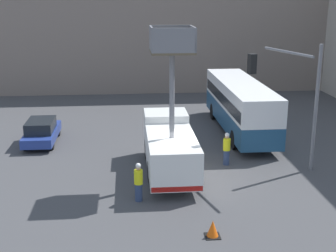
{
  "coord_description": "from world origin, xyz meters",
  "views": [
    {
      "loc": [
        -2.76,
        -20.82,
        8.71
      ],
      "look_at": [
        -0.72,
        1.96,
        2.19
      ],
      "focal_mm": 50.0,
      "sensor_mm": 36.0,
      "label": 1
    }
  ],
  "objects_px": {
    "traffic_light_pole": "(295,88)",
    "parked_car_curbside": "(42,131)",
    "road_worker_directing": "(227,149)",
    "road_worker_near_truck": "(138,182)",
    "traffic_cone_near_truck": "(213,229)",
    "utility_truck": "(170,143)",
    "city_bus": "(240,103)"
  },
  "relations": [
    {
      "from": "parked_car_curbside",
      "to": "city_bus",
      "type": "bearing_deg",
      "value": 5.79
    },
    {
      "from": "city_bus",
      "to": "traffic_light_pole",
      "type": "bearing_deg",
      "value": 167.25
    },
    {
      "from": "city_bus",
      "to": "traffic_cone_near_truck",
      "type": "bearing_deg",
      "value": 143.73
    },
    {
      "from": "road_worker_near_truck",
      "to": "road_worker_directing",
      "type": "xyz_separation_m",
      "value": [
        4.72,
        4.05,
        0.01
      ]
    },
    {
      "from": "road_worker_directing",
      "to": "traffic_light_pole",
      "type": "bearing_deg",
      "value": -27.22
    },
    {
      "from": "traffic_light_pole",
      "to": "traffic_cone_near_truck",
      "type": "bearing_deg",
      "value": -129.88
    },
    {
      "from": "utility_truck",
      "to": "parked_car_curbside",
      "type": "bearing_deg",
      "value": 142.64
    },
    {
      "from": "road_worker_directing",
      "to": "parked_car_curbside",
      "type": "distance_m",
      "value": 11.27
    },
    {
      "from": "road_worker_directing",
      "to": "parked_car_curbside",
      "type": "height_order",
      "value": "road_worker_directing"
    },
    {
      "from": "road_worker_directing",
      "to": "city_bus",
      "type": "bearing_deg",
      "value": 70.56
    },
    {
      "from": "utility_truck",
      "to": "parked_car_curbside",
      "type": "relative_size",
      "value": 1.69
    },
    {
      "from": "traffic_light_pole",
      "to": "road_worker_directing",
      "type": "height_order",
      "value": "traffic_light_pole"
    },
    {
      "from": "utility_truck",
      "to": "traffic_cone_near_truck",
      "type": "bearing_deg",
      "value": -81.3
    },
    {
      "from": "road_worker_near_truck",
      "to": "traffic_cone_near_truck",
      "type": "distance_m",
      "value": 4.31
    },
    {
      "from": "city_bus",
      "to": "road_worker_directing",
      "type": "distance_m",
      "value": 6.32
    },
    {
      "from": "traffic_light_pole",
      "to": "road_worker_directing",
      "type": "relative_size",
      "value": 3.64
    },
    {
      "from": "road_worker_near_truck",
      "to": "traffic_cone_near_truck",
      "type": "xyz_separation_m",
      "value": [
        2.64,
        -3.36,
        -0.56
      ]
    },
    {
      "from": "utility_truck",
      "to": "traffic_cone_near_truck",
      "type": "relative_size",
      "value": 11.3
    },
    {
      "from": "city_bus",
      "to": "traffic_cone_near_truck",
      "type": "relative_size",
      "value": 16.82
    },
    {
      "from": "road_worker_near_truck",
      "to": "parked_car_curbside",
      "type": "bearing_deg",
      "value": -146.84
    },
    {
      "from": "road_worker_near_truck",
      "to": "parked_car_curbside",
      "type": "distance_m",
      "value": 10.3
    },
    {
      "from": "utility_truck",
      "to": "road_worker_near_truck",
      "type": "distance_m",
      "value": 3.64
    },
    {
      "from": "road_worker_directing",
      "to": "traffic_cone_near_truck",
      "type": "height_order",
      "value": "road_worker_directing"
    },
    {
      "from": "traffic_light_pole",
      "to": "parked_car_curbside",
      "type": "relative_size",
      "value": 1.47
    },
    {
      "from": "traffic_light_pole",
      "to": "city_bus",
      "type": "bearing_deg",
      "value": 96.14
    },
    {
      "from": "traffic_light_pole",
      "to": "traffic_cone_near_truck",
      "type": "relative_size",
      "value": 9.86
    },
    {
      "from": "traffic_cone_near_truck",
      "to": "utility_truck",
      "type": "bearing_deg",
      "value": 98.7
    },
    {
      "from": "city_bus",
      "to": "road_worker_near_truck",
      "type": "height_order",
      "value": "city_bus"
    },
    {
      "from": "utility_truck",
      "to": "traffic_light_pole",
      "type": "height_order",
      "value": "utility_truck"
    },
    {
      "from": "traffic_cone_near_truck",
      "to": "road_worker_near_truck",
      "type": "bearing_deg",
      "value": 128.13
    },
    {
      "from": "utility_truck",
      "to": "road_worker_near_truck",
      "type": "xyz_separation_m",
      "value": [
        -1.64,
        -3.17,
        -0.69
      ]
    },
    {
      "from": "utility_truck",
      "to": "traffic_light_pole",
      "type": "xyz_separation_m",
      "value": [
        5.95,
        -0.61,
        2.78
      ]
    }
  ]
}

